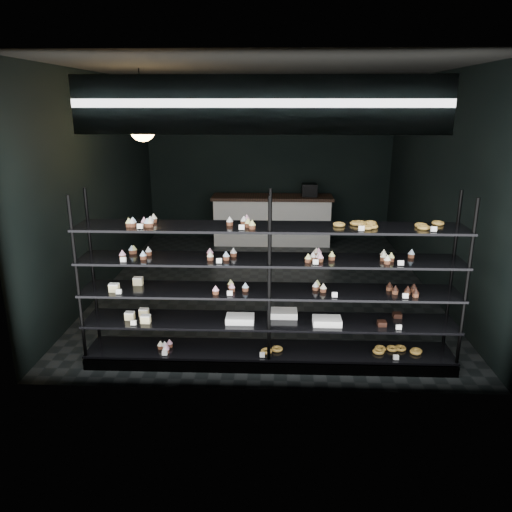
# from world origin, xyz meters

# --- Properties ---
(room) EXTENTS (5.01, 6.01, 3.20)m
(room) POSITION_xyz_m (0.00, 0.00, 1.60)
(room) COLOR black
(room) RESTS_ON ground
(display_shelf) EXTENTS (4.00, 0.50, 1.91)m
(display_shelf) POSITION_xyz_m (0.06, -2.45, 0.63)
(display_shelf) COLOR black
(display_shelf) RESTS_ON room
(signage) EXTENTS (3.30, 0.05, 0.50)m
(signage) POSITION_xyz_m (0.00, -2.93, 2.75)
(signage) COLOR #0B1B3A
(signage) RESTS_ON room
(pendant_lamp) EXTENTS (0.33, 0.33, 0.90)m
(pendant_lamp) POSITION_xyz_m (-1.59, -0.86, 2.45)
(pendant_lamp) COLOR black
(pendant_lamp) RESTS_ON room
(service_counter) EXTENTS (2.41, 0.65, 1.23)m
(service_counter) POSITION_xyz_m (0.08, 2.50, 0.50)
(service_counter) COLOR silver
(service_counter) RESTS_ON room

